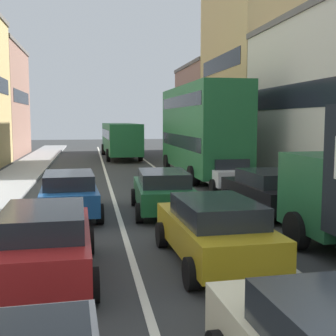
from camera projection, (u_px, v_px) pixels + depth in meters
sidewalk_left at (7, 184)px, 21.95m from camera, size 2.60×64.00×0.14m
lane_stripe_left at (109, 183)px, 22.82m from camera, size 0.16×60.00×0.01m
lane_stripe_right at (173, 181)px, 23.41m from camera, size 0.16×60.00×0.01m
building_row_right at (309, 81)px, 25.44m from camera, size 7.20×43.90×13.22m
sedan_centre_lane_second at (214, 229)px, 9.96m from camera, size 2.18×4.36×1.49m
wagon_left_lane_second at (45, 241)px, 9.01m from camera, size 2.14×4.34×1.49m
hatchback_centre_lane_third at (163, 190)px, 15.37m from camera, size 2.22×4.38×1.49m
sedan_left_lane_third at (69, 193)px, 14.90m from camera, size 2.23×4.38×1.49m
sedan_right_lane_behind_truck at (267, 190)px, 15.37m from camera, size 2.25×4.39×1.49m
wagon_right_lane_far at (224, 171)px, 20.94m from camera, size 2.10×4.32×1.49m
bus_mid_queue_primary at (201, 127)px, 24.72m from camera, size 2.85×10.52×5.06m
bus_far_queue_secondary at (121, 137)px, 37.15m from camera, size 2.98×10.55×2.90m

